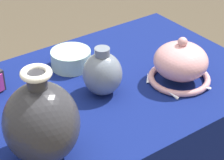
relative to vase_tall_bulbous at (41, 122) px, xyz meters
The scene contains 5 objects.
display_table 0.37m from the vase_tall_bulbous, 35.86° to the left, with size 1.26×0.73×0.72m.
vase_tall_bulbous is the anchor object (origin of this frame).
vase_dome_bell 0.58m from the vase_tall_bulbous, ahead, with size 0.23×0.23×0.18m.
jar_round_slate 0.36m from the vase_tall_bulbous, 28.43° to the left, with size 0.13×0.13×0.17m.
pot_squat_celadon 0.50m from the vase_tall_bulbous, 50.35° to the left, with size 0.15×0.15×0.07m, color #A8CCB7.
Camera 1 is at (-0.63, -1.05, 1.55)m, focal length 70.00 mm.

